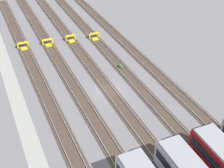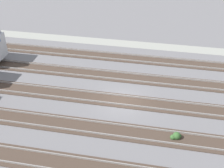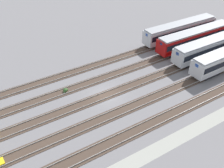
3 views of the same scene
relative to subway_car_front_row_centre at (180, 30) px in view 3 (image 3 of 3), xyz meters
name	(u,v)px [view 3 (image 3 of 3)]	position (x,y,z in m)	size (l,w,h in m)	color
ground_plane	(106,95)	(-23.54, -8.69, -2.04)	(400.00, 400.00, 0.00)	slate
service_walkway	(158,149)	(-23.54, -21.27, -2.04)	(54.00, 2.00, 0.01)	#9E9E93
rail_track_nearest	(139,129)	(-23.54, -17.37, -2.00)	(90.00, 2.23, 0.21)	#47382D
rail_track_near_inner	(122,111)	(-23.54, -13.03, -2.00)	(90.00, 2.24, 0.21)	#47382D
rail_track_middle	(106,95)	(-23.54, -8.69, -2.00)	(90.00, 2.24, 0.21)	#47382D
rail_track_far_inner	(93,81)	(-23.54, -4.35, -2.00)	(90.00, 2.23, 0.21)	#47382D
rail_track_farthest	(82,69)	(-23.54, -0.01, -2.00)	(90.00, 2.23, 0.21)	#47382D
subway_car_front_row_centre	(180,30)	(0.00, 0.00, 0.00)	(18.06, 3.21, 3.70)	silver
subway_car_front_row_right_inner	(195,38)	(0.00, -4.32, 0.00)	(18.04, 3.13, 3.70)	#A80F0F
subway_car_back_row_leftmost	(212,46)	(0.00, -8.63, 0.00)	(18.02, 2.98, 3.70)	silver
weed_clump	(65,90)	(-28.66, -4.42, -1.80)	(0.92, 0.70, 0.64)	#38602D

